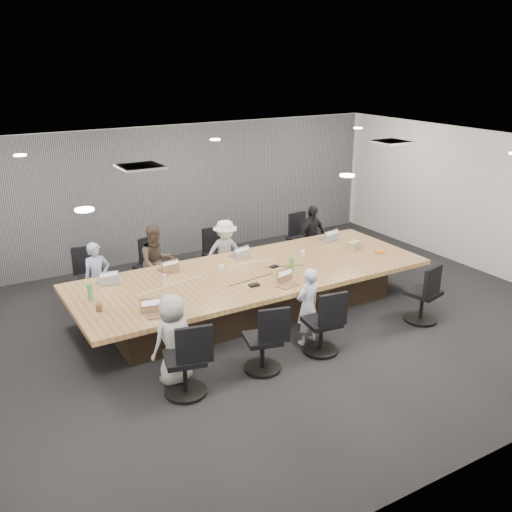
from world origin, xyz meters
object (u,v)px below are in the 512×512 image
person_0 (97,278)px  canvas_bag (354,245)px  chair_2 (217,260)px  bottle_clear (165,281)px  conference_table (253,290)px  person_3 (311,236)px  chair_5 (262,344)px  chair_7 (423,297)px  bottle_green_left (90,292)px  laptop_2 (239,256)px  mug_brown (99,308)px  person_6 (308,306)px  person_1 (157,263)px  laptop_0 (106,281)px  laptop_4 (157,315)px  chair_4 (185,364)px  laptop_6 (288,285)px  stapler (282,273)px  chair_6 (321,327)px  person_2 (225,253)px  laptop_1 (169,269)px  laptop_3 (328,238)px  person_4 (173,339)px  chair_3 (301,243)px  chair_1 (151,271)px  chair_0 (93,282)px  snack_packet (380,252)px

person_0 → canvas_bag: (4.48, -1.26, 0.19)m
chair_2 → bottle_clear: size_ratio=3.64×
conference_table → person_3: bearing=31.8°
conference_table → chair_5: 1.90m
chair_7 → bottle_green_left: bearing=144.5°
laptop_2 → person_0: bearing=-22.9°
mug_brown → person_6: bearing=-21.7°
person_1 → laptop_0: bearing=-153.9°
chair_5 → person_1: (-0.34, 3.05, 0.28)m
laptop_4 → chair_2: bearing=63.0°
chair_7 → chair_2: bearing=106.9°
chair_4 → laptop_6: (2.17, 0.90, 0.31)m
chair_2 → chair_5: chair_5 is taller
stapler → chair_6: bearing=-101.7°
person_1 → person_3: 3.36m
person_2 → canvas_bag: person_2 is taller
laptop_1 → laptop_3: size_ratio=0.93×
chair_4 → person_4: person_4 is taller
chair_2 → canvas_bag: canvas_bag is taller
laptop_2 → mug_brown: (-2.83, -1.03, 0.04)m
laptop_3 → person_4: bearing=17.7°
laptop_0 → person_4: bearing=101.6°
laptop_0 → laptop_3: size_ratio=0.87×
person_2 → stapler: (0.15, -1.73, 0.13)m
chair_3 → laptop_2: size_ratio=2.52×
chair_7 → laptop_0: bearing=136.7°
canvas_bag → laptop_3: bearing=94.8°
person_1 → person_4: (-0.82, -2.70, -0.06)m
person_4 → chair_1: bearing=-119.3°
person_4 → person_1: bearing=-121.1°
conference_table → person_1: size_ratio=4.37×
person_3 → bottle_clear: 3.90m
chair_6 → person_4: person_4 is taller
laptop_4 → bottle_green_left: bearing=136.7°
chair_1 → mug_brown: bearing=34.5°
chair_0 → chair_2: size_ratio=1.07×
chair_3 → laptop_2: chair_3 is taller
bottle_clear → laptop_2: bearing=22.1°
laptop_2 → person_3: person_3 is taller
person_2 → chair_2: bearing=97.8°
chair_5 → person_6: person_6 is taller
person_3 → laptop_1: bearing=176.7°
person_3 → chair_6: bearing=-135.9°
conference_table → chair_3: bearing=38.0°
conference_table → snack_packet: (2.47, -0.36, 0.36)m
person_6 → chair_5: bearing=8.5°
chair_4 → laptop_2: chair_4 is taller
chair_4 → stapler: chair_4 is taller
conference_table → laptop_3: (2.17, 0.80, 0.35)m
chair_7 → laptop_0: chair_7 is taller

